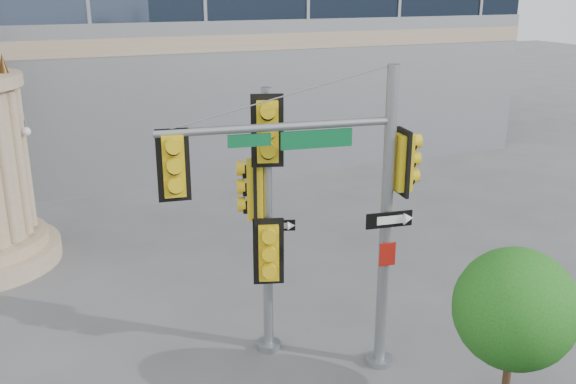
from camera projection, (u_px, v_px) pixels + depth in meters
name	position (u px, v px, depth m)	size (l,w,h in m)	color
main_signal_pole	(332.00, 193.00, 11.53)	(4.59, 0.96, 5.96)	slate
secondary_signal_pole	(265.00, 205.00, 12.35)	(0.94, 0.87, 5.47)	slate
street_tree	(516.00, 313.00, 10.53)	(2.08, 2.03, 3.24)	tan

